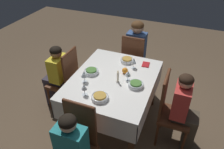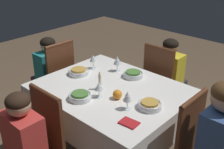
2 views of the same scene
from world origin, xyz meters
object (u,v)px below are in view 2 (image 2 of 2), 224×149
at_px(chair_south, 162,85).
at_px(bowl_south, 133,74).
at_px(bowl_east, 79,72).
at_px(orange_fruit, 117,94).
at_px(person_child_yellow, 170,77).
at_px(wine_glass_west, 127,97).
at_px(chair_east, 57,80).
at_px(candle_centerpiece, 100,82).
at_px(wine_glass_south, 117,61).
at_px(wine_glass_north, 99,87).
at_px(dining_table, 111,98).
at_px(napkin_red_folded, 129,123).
at_px(bowl_north, 80,96).
at_px(wine_glass_east, 93,59).
at_px(bowl_west, 150,105).
at_px(person_child_teal, 48,74).

xyz_separation_m(chair_south, bowl_south, (0.05, 0.44, 0.27)).
xyz_separation_m(bowl_east, orange_fruit, (-0.58, 0.09, 0.01)).
relative_size(person_child_yellow, wine_glass_west, 6.65).
relative_size(chair_east, person_child_yellow, 0.97).
distance_m(chair_south, candle_centerpiece, 0.88).
height_order(wine_glass_south, bowl_east, wine_glass_south).
bearing_deg(wine_glass_north, dining_table, -79.77).
bearing_deg(napkin_red_folded, person_child_yellow, -71.57).
distance_m(bowl_north, bowl_south, 0.61).
height_order(chair_south, wine_glass_south, chair_south).
height_order(bowl_south, wine_glass_south, wine_glass_south).
height_order(chair_south, wine_glass_west, chair_south).
bearing_deg(orange_fruit, person_child_yellow, -83.68).
xyz_separation_m(wine_glass_south, wine_glass_east, (0.22, 0.12, -0.00)).
distance_m(wine_glass_east, napkin_red_folded, 0.99).
bearing_deg(bowl_west, bowl_east, -1.89).
distance_m(chair_east, bowl_south, 0.94).
xyz_separation_m(person_child_teal, wine_glass_west, (-1.35, 0.21, 0.32)).
distance_m(wine_glass_north, bowl_south, 0.48).
distance_m(wine_glass_west, wine_glass_east, 0.81).
bearing_deg(person_child_teal, chair_south, 122.65).
xyz_separation_m(chair_south, bowl_north, (0.10, 1.05, 0.27)).
bearing_deg(wine_glass_west, bowl_north, 21.07).
bearing_deg(person_child_yellow, wine_glass_east, 57.41).
relative_size(bowl_west, bowl_north, 0.98).
bearing_deg(chair_south, napkin_red_folded, 111.09).
height_order(candle_centerpiece, napkin_red_folded, candle_centerpiece).
relative_size(dining_table, chair_east, 1.28).
bearing_deg(candle_centerpiece, dining_table, -124.56).
height_order(person_child_yellow, wine_glass_east, person_child_yellow).
xyz_separation_m(bowl_south, bowl_east, (0.42, 0.31, -0.00)).
bearing_deg(wine_glass_south, candle_centerpiece, 110.36).
xyz_separation_m(chair_east, bowl_north, (-0.81, 0.36, 0.27)).
relative_size(dining_table, person_child_teal, 1.27).
distance_m(person_child_yellow, candle_centerpiece, 1.03).
height_order(bowl_south, bowl_east, same).
distance_m(person_child_teal, bowl_east, 0.66).
bearing_deg(person_child_teal, bowl_east, 84.84).
xyz_separation_m(dining_table, person_child_teal, (1.03, -0.05, -0.12)).
distance_m(bowl_south, napkin_red_folded, 0.75).
xyz_separation_m(chair_south, napkin_red_folded, (-0.40, 1.04, 0.25)).
distance_m(person_child_teal, bowl_north, 1.07).
relative_size(dining_table, napkin_red_folded, 9.11).
height_order(person_child_yellow, bowl_west, person_child_yellow).
height_order(person_child_teal, bowl_east, person_child_teal).
height_order(dining_table, napkin_red_folded, napkin_red_folded).
relative_size(wine_glass_north, candle_centerpiece, 0.77).
bearing_deg(person_child_teal, orange_fruit, 82.97).
distance_m(dining_table, bowl_east, 0.43).
relative_size(dining_table, orange_fruit, 16.37).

